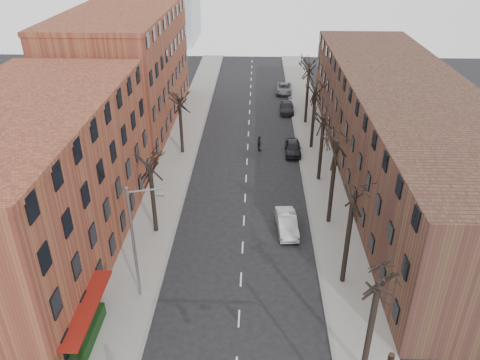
# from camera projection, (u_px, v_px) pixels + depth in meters

# --- Properties ---
(sidewalk_left) EXTENTS (4.00, 90.00, 0.15)m
(sidewalk_left) POSITION_uv_depth(u_px,v_px,m) (181.00, 149.00, 55.72)
(sidewalk_left) COLOR gray
(sidewalk_left) RESTS_ON ground
(sidewalk_right) EXTENTS (4.00, 90.00, 0.15)m
(sidewalk_right) POSITION_uv_depth(u_px,v_px,m) (315.00, 151.00, 55.21)
(sidewalk_right) COLOR gray
(sidewalk_right) RESTS_ON ground
(building_left_near) EXTENTS (12.00, 26.00, 12.00)m
(building_left_near) POSITION_uv_depth(u_px,v_px,m) (33.00, 187.00, 35.60)
(building_left_near) COLOR brown
(building_left_near) RESTS_ON ground
(building_left_far) EXTENTS (12.00, 28.00, 14.00)m
(building_left_far) POSITION_uv_depth(u_px,v_px,m) (126.00, 70.00, 60.53)
(building_left_far) COLOR brown
(building_left_far) RESTS_ON ground
(building_right) EXTENTS (12.00, 50.00, 10.00)m
(building_right) POSITION_uv_depth(u_px,v_px,m) (402.00, 129.00, 48.21)
(building_right) COLOR #513626
(building_right) RESTS_ON ground
(awning_left) EXTENTS (1.20, 7.00, 0.15)m
(awning_left) POSITION_uv_depth(u_px,v_px,m) (93.00, 337.00, 30.39)
(awning_left) COLOR maroon
(awning_left) RESTS_ON ground
(hedge) EXTENTS (0.80, 6.00, 1.00)m
(hedge) POSITION_uv_depth(u_px,v_px,m) (85.00, 342.00, 29.20)
(hedge) COLOR #163813
(hedge) RESTS_ON sidewalk_left
(tree_right_b) EXTENTS (5.20, 5.20, 10.80)m
(tree_right_b) POSITION_uv_depth(u_px,v_px,m) (342.00, 282.00, 35.11)
(tree_right_b) COLOR black
(tree_right_b) RESTS_ON ground
(tree_right_c) EXTENTS (5.20, 5.20, 11.60)m
(tree_right_c) POSITION_uv_depth(u_px,v_px,m) (328.00, 222.00, 42.12)
(tree_right_c) COLOR black
(tree_right_c) RESTS_ON ground
(tree_right_d) EXTENTS (5.20, 5.20, 10.00)m
(tree_right_d) POSITION_uv_depth(u_px,v_px,m) (318.00, 180.00, 49.13)
(tree_right_d) COLOR black
(tree_right_d) RESTS_ON ground
(tree_right_e) EXTENTS (5.20, 5.20, 10.80)m
(tree_right_e) POSITION_uv_depth(u_px,v_px,m) (311.00, 148.00, 56.14)
(tree_right_e) COLOR black
(tree_right_e) RESTS_ON ground
(tree_right_f) EXTENTS (5.20, 5.20, 11.60)m
(tree_right_f) POSITION_uv_depth(u_px,v_px,m) (305.00, 123.00, 63.15)
(tree_right_f) COLOR black
(tree_right_f) RESTS_ON ground
(tree_left_a) EXTENTS (5.20, 5.20, 9.50)m
(tree_left_a) POSITION_uv_depth(u_px,v_px,m) (156.00, 232.00, 40.84)
(tree_left_a) COLOR black
(tree_left_a) RESTS_ON ground
(tree_left_b) EXTENTS (5.20, 5.20, 9.50)m
(tree_left_b) POSITION_uv_depth(u_px,v_px,m) (183.00, 153.00, 54.86)
(tree_left_b) COLOR black
(tree_left_b) RESTS_ON ground
(streetlight) EXTENTS (2.45, 0.22, 9.03)m
(streetlight) POSITION_uv_depth(u_px,v_px,m) (136.00, 239.00, 31.41)
(streetlight) COLOR slate
(streetlight) RESTS_ON ground
(silver_sedan) EXTENTS (1.99, 4.77, 1.53)m
(silver_sedan) POSITION_uv_depth(u_px,v_px,m) (287.00, 223.00, 40.64)
(silver_sedan) COLOR #B7BABF
(silver_sedan) RESTS_ON ground
(parked_car_near) EXTENTS (1.86, 4.51, 1.53)m
(parked_car_near) POSITION_uv_depth(u_px,v_px,m) (293.00, 148.00, 54.35)
(parked_car_near) COLOR black
(parked_car_near) RESTS_ON ground
(parked_car_mid) EXTENTS (2.08, 4.86, 1.40)m
(parked_car_mid) POSITION_uv_depth(u_px,v_px,m) (287.00, 107.00, 66.48)
(parked_car_mid) COLOR black
(parked_car_mid) RESTS_ON ground
(parked_car_far) EXTENTS (2.70, 5.34, 1.45)m
(parked_car_far) POSITION_uv_depth(u_px,v_px,m) (284.00, 88.00, 74.09)
(parked_car_far) COLOR slate
(parked_car_far) RESTS_ON ground
(pedestrian_crossing) EXTENTS (0.75, 1.20, 1.90)m
(pedestrian_crossing) POSITION_uv_depth(u_px,v_px,m) (259.00, 144.00, 54.93)
(pedestrian_crossing) COLOR black
(pedestrian_crossing) RESTS_ON ground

